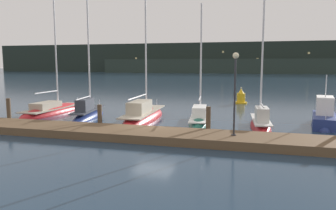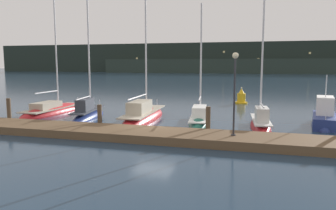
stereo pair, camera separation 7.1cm
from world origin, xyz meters
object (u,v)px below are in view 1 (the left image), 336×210
Objects in this scene: sailboat_berth_2 at (88,115)px; motorboat_berth_6 at (324,121)px; sailboat_berth_4 at (200,121)px; sailboat_berth_3 at (143,118)px; channel_buoy at (241,98)px; dock_lamppost at (235,81)px; sailboat_berth_5 at (261,125)px; sailboat_berth_1 at (53,112)px.

sailboat_berth_2 reaches higher than motorboat_berth_6.
sailboat_berth_3 is at bearing 179.15° from sailboat_berth_4.
channel_buoy is 0.40× the size of dock_lamppost.
sailboat_berth_3 is 12.45m from motorboat_berth_6.
dock_lamppost is at bearing -129.32° from motorboat_berth_6.
sailboat_berth_3 is 9.37m from dock_lamppost.
sailboat_berth_3 is at bearing -117.61° from channel_buoy.
sailboat_berth_3 is at bearing -174.56° from motorboat_berth_6.
sailboat_berth_4 reaches higher than dock_lamppost.
channel_buoy is at bearing 118.71° from motorboat_berth_6.
dock_lamppost is (6.93, -5.49, 3.13)m from sailboat_berth_3.
sailboat_berth_5 is 4.48m from motorboat_berth_6.
sailboat_berth_3 is 8.32m from sailboat_berth_5.
dock_lamppost is (11.27, -5.13, 3.06)m from sailboat_berth_2.
sailboat_berth_2 is 16.49m from channel_buoy.
sailboat_berth_3 is 1.21× the size of sailboat_berth_4.
motorboat_berth_6 is at bearing 5.44° from sailboat_berth_3.
sailboat_berth_2 is 1.90× the size of motorboat_berth_6.
dock_lamppost is (15.42, -6.72, 3.17)m from sailboat_berth_1.
sailboat_berth_4 is (12.69, -1.30, 0.02)m from sailboat_berth_1.
motorboat_berth_6 is at bearing -0.16° from sailboat_berth_1.
sailboat_berth_5 reaches higher than motorboat_berth_6.
sailboat_berth_2 is at bearing 178.70° from sailboat_berth_5.
sailboat_berth_3 reaches higher than dock_lamppost.
sailboat_berth_2 reaches higher than channel_buoy.
sailboat_berth_1 is 1.33× the size of sailboat_berth_2.
sailboat_berth_1 reaches higher than sailboat_berth_4.
sailboat_berth_2 is (4.15, -1.59, 0.11)m from sailboat_berth_1.
dock_lamppost is at bearing -105.79° from sailboat_berth_5.
sailboat_berth_2 is at bearing -175.31° from sailboat_berth_3.
sailboat_berth_2 is at bearing -174.76° from motorboat_berth_6.
sailboat_berth_4 is at bearing -0.85° from sailboat_berth_3.
dock_lamppost is (-5.46, -6.67, 2.96)m from motorboat_berth_6.
sailboat_berth_1 is 2.53× the size of motorboat_berth_6.
sailboat_berth_5 is at bearing -156.00° from motorboat_berth_6.
dock_lamppost is at bearing -63.33° from sailboat_berth_4.
sailboat_berth_5 reaches higher than sailboat_berth_4.
sailboat_berth_4 is 6.84m from dock_lamppost.
sailboat_berth_4 reaches higher than channel_buoy.
channel_buoy is (2.16, 12.24, 0.48)m from sailboat_berth_4.
sailboat_berth_2 is at bearing -21.00° from sailboat_berth_1.
channel_buoy is at bearing 79.98° from sailboat_berth_4.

